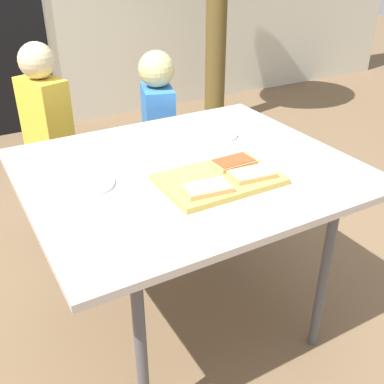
{
  "coord_description": "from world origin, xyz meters",
  "views": [
    {
      "loc": [
        -0.71,
        -1.27,
        1.43
      ],
      "look_at": [
        0.02,
        0.0,
        0.61
      ],
      "focal_mm": 42.68,
      "sensor_mm": 36.0,
      "label": 1
    }
  ],
  "objects": [
    {
      "name": "cutting_board",
      "position": [
        0.03,
        -0.16,
        0.73
      ],
      "size": [
        0.39,
        0.26,
        0.02
      ],
      "primitive_type": "cube",
      "color": "gold",
      "rests_on": "dining_table"
    },
    {
      "name": "ground_plane",
      "position": [
        0.0,
        0.0,
        0.0
      ],
      "size": [
        16.0,
        16.0,
        0.0
      ],
      "primitive_type": "plane",
      "color": "brown"
    },
    {
      "name": "child_right",
      "position": [
        0.22,
        0.7,
        0.56
      ],
      "size": [
        0.21,
        0.27,
        0.97
      ],
      "color": "#473A6B",
      "rests_on": "ground"
    },
    {
      "name": "plate_white_right",
      "position": [
        0.23,
        0.2,
        0.73
      ],
      "size": [
        0.19,
        0.19,
        0.01
      ],
      "primitive_type": "cylinder",
      "color": "white",
      "rests_on": "dining_table"
    },
    {
      "name": "pizza_slice_far_right",
      "position": [
        0.12,
        -0.1,
        0.75
      ],
      "size": [
        0.15,
        0.09,
        0.02
      ],
      "color": "tan",
      "rests_on": "cutting_board"
    },
    {
      "name": "plate_white_left",
      "position": [
        -0.36,
        0.04,
        0.73
      ],
      "size": [
        0.19,
        0.19,
        0.01
      ],
      "primitive_type": "cylinder",
      "color": "white",
      "rests_on": "dining_table"
    },
    {
      "name": "child_left",
      "position": [
        -0.3,
        0.85,
        0.59
      ],
      "size": [
        0.21,
        0.27,
        1.04
      ],
      "color": "#334447",
      "rests_on": "ground"
    },
    {
      "name": "pizza_slice_near_left",
      "position": [
        -0.05,
        -0.22,
        0.75
      ],
      "size": [
        0.16,
        0.1,
        0.02
      ],
      "color": "tan",
      "rests_on": "cutting_board"
    },
    {
      "name": "dining_table",
      "position": [
        0.0,
        0.0,
        0.67
      ],
      "size": [
        1.13,
        0.98,
        0.72
      ],
      "color": "#B6A89D",
      "rests_on": "ground"
    },
    {
      "name": "pizza_slice_near_right",
      "position": [
        0.13,
        -0.21,
        0.75
      ],
      "size": [
        0.15,
        0.1,
        0.02
      ],
      "color": "tan",
      "rests_on": "cutting_board"
    }
  ]
}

